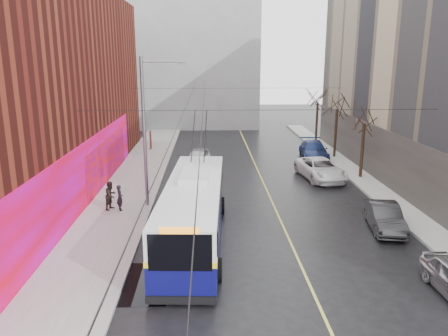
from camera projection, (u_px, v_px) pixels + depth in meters
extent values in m
plane|color=black|center=(274.00, 289.00, 17.36)|extent=(140.00, 140.00, 0.00)
cube|color=gray|center=(126.00, 196.00, 28.67)|extent=(4.00, 60.00, 0.15)
cube|color=gray|center=(380.00, 193.00, 29.30)|extent=(2.00, 60.00, 0.15)
cube|color=#BFB74C|center=(265.00, 187.00, 30.97)|extent=(0.12, 50.00, 0.01)
cube|color=#4E140F|center=(3.00, 88.00, 28.61)|extent=(12.00, 36.00, 14.00)
cube|color=#E205BF|center=(85.00, 176.00, 26.18)|extent=(0.08, 28.00, 4.00)
cube|color=#9A0576|center=(108.00, 160.00, 32.10)|extent=(0.06, 12.00, 3.20)
cube|color=#4C4742|center=(385.00, 159.00, 30.80)|extent=(0.06, 36.00, 4.00)
cube|color=gray|center=(181.00, 57.00, 58.51)|extent=(20.00, 12.00, 18.00)
cylinder|color=slate|center=(144.00, 135.00, 25.71)|extent=(0.20, 0.20, 9.00)
cube|color=#54100C|center=(151.00, 140.00, 25.79)|extent=(0.04, 0.60, 1.10)
cylinder|color=slate|center=(162.00, 62.00, 24.72)|extent=(2.40, 0.10, 0.10)
cube|color=slate|center=(182.00, 63.00, 24.78)|extent=(0.50, 0.22, 0.12)
cylinder|color=black|center=(190.00, 98.00, 30.22)|extent=(0.02, 60.00, 0.02)
cylinder|color=black|center=(204.00, 98.00, 30.26)|extent=(0.02, 60.00, 0.02)
cylinder|color=black|center=(259.00, 110.00, 21.60)|extent=(18.00, 0.02, 0.02)
cylinder|color=black|center=(237.00, 88.00, 37.10)|extent=(18.00, 0.02, 0.02)
cylinder|color=black|center=(362.00, 151.00, 32.67)|extent=(0.24, 0.24, 4.20)
cylinder|color=black|center=(336.00, 134.00, 39.42)|extent=(0.24, 0.24, 4.48)
cylinder|color=black|center=(317.00, 123.00, 46.21)|extent=(0.24, 0.24, 4.37)
cube|color=black|center=(137.00, 283.00, 17.77)|extent=(2.67, 3.56, 0.01)
ellipsoid|color=slate|center=(200.00, 97.00, 25.26)|extent=(0.44, 0.20, 0.12)
ellipsoid|color=slate|center=(252.00, 92.00, 24.69)|extent=(0.44, 0.20, 0.12)
ellipsoid|color=slate|center=(210.00, 101.00, 26.63)|extent=(0.44, 0.20, 0.12)
cube|color=#0A0A4D|center=(194.00, 223.00, 21.61)|extent=(3.23, 12.14, 1.50)
cube|color=silver|center=(194.00, 196.00, 21.26)|extent=(3.23, 12.14, 1.30)
cube|color=yellow|center=(194.00, 209.00, 21.42)|extent=(3.27, 12.19, 0.22)
cube|color=black|center=(180.00, 253.00, 15.46)|extent=(2.30, 0.16, 1.40)
cube|color=black|center=(201.00, 169.00, 27.14)|extent=(2.30, 0.16, 1.20)
cube|color=black|center=(167.00, 198.00, 21.31)|extent=(0.61, 11.01, 1.00)
cube|color=black|center=(221.00, 198.00, 21.27)|extent=(0.61, 11.01, 1.00)
cube|color=silver|center=(195.00, 175.00, 22.04)|extent=(1.56, 3.07, 0.30)
cube|color=black|center=(181.00, 300.00, 15.88)|extent=(2.61, 0.26, 0.30)
cylinder|color=black|center=(155.00, 270.00, 17.85)|extent=(0.35, 1.02, 1.00)
cylinder|color=black|center=(218.00, 270.00, 17.82)|extent=(0.35, 1.02, 1.00)
cylinder|color=black|center=(178.00, 205.00, 25.62)|extent=(0.35, 1.02, 1.00)
cylinder|color=black|center=(222.00, 205.00, 25.59)|extent=(0.35, 1.02, 1.00)
cylinder|color=black|center=(193.00, 135.00, 25.09)|extent=(0.24, 3.48, 2.46)
cylinder|color=black|center=(205.00, 135.00, 25.08)|extent=(0.24, 3.48, 2.46)
imported|color=#29282B|center=(384.00, 217.00, 23.20)|extent=(2.08, 4.40, 1.39)
imported|color=white|center=(320.00, 169.00, 32.90)|extent=(3.34, 5.86, 1.54)
imported|color=navy|center=(314.00, 150.00, 39.39)|extent=(2.77, 5.70, 1.60)
imported|color=#B5B4B9|center=(198.00, 158.00, 36.43)|extent=(2.41, 4.76, 1.56)
imported|color=black|center=(120.00, 198.00, 25.65)|extent=(0.57, 0.67, 1.55)
imported|color=black|center=(111.00, 195.00, 25.81)|extent=(0.93, 1.03, 1.71)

